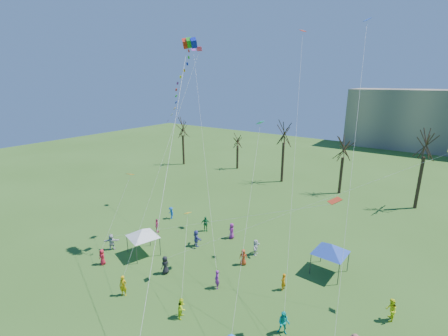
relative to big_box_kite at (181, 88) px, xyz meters
The scene contains 7 objects.
ground 19.83m from the big_box_kite, 53.91° to the right, with size 160.00×160.00×0.00m, color #335C1D.
bare_tree_row 30.54m from the big_box_kite, 67.08° to the left, with size 68.97×8.73×11.52m.
big_box_kite is the anchor object (origin of this frame).
canopy_tent_white 14.82m from the big_box_kite, 127.04° to the right, with size 3.64×3.64×2.87m.
canopy_tent_blue 20.21m from the big_box_kite, 17.10° to the left, with size 3.96×3.96×2.97m.
festival_crowd 16.69m from the big_box_kite, 21.43° to the right, with size 26.97×14.24×1.83m.
small_kites_aloft 7.31m from the big_box_kite, 23.87° to the left, with size 29.86×18.79×32.02m.
Camera 1 is at (14.14, -13.28, 17.34)m, focal length 25.00 mm.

